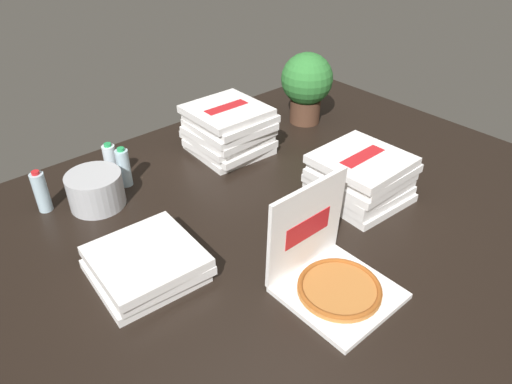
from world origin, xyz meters
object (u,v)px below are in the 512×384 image
Objects in this scene: water_bottle_1 at (124,168)px; potted_plant at (307,83)px; open_pizza_box at (330,272)px; water_bottle_2 at (111,163)px; pizza_stack_right_far at (229,130)px; water_bottle_0 at (41,192)px; ice_bucket at (96,190)px; pizza_stack_center_far at (361,177)px; pizza_stack_right_near at (147,263)px.

potted_plant is (1.25, -0.08, 0.15)m from water_bottle_1.
water_bottle_2 is (-0.26, 1.27, 0.02)m from open_pizza_box.
pizza_stack_right_far is at bearing -179.92° from potted_plant.
pizza_stack_right_far is 2.02× the size of water_bottle_0.
water_bottle_1 is 1.00× the size of water_bottle_2.
water_bottle_2 is at bearing 107.53° from water_bottle_1.
water_bottle_0 is (-0.21, 0.13, 0.02)m from ice_bucket.
pizza_stack_right_far is 0.64m from potted_plant.
pizza_stack_right_far is at bearing -7.63° from water_bottle_1.
pizza_stack_center_far is (0.58, 0.32, 0.04)m from open_pizza_box.
potted_plant is (1.65, -0.14, 0.15)m from water_bottle_0.
water_bottle_1 is (-0.81, 0.87, -0.02)m from pizza_stack_center_far.
water_bottle_2 is (0.23, 0.75, 0.04)m from pizza_stack_right_near.
pizza_stack_center_far is at bearing -118.95° from potted_plant.
pizza_stack_right_far reaches higher than water_bottle_0.
pizza_stack_right_near is at bearing 168.83° from pizza_stack_center_far.
water_bottle_1 is at bearing 101.06° from open_pizza_box.
ice_bucket is 0.25m from water_bottle_0.
water_bottle_2 is 0.48× the size of potted_plant.
pizza_stack_center_far reaches higher than water_bottle_2.
water_bottle_0 reaches higher than pizza_stack_right_near.
pizza_stack_right_near is at bearing -111.64° from water_bottle_1.
water_bottle_0 is 1.00× the size of water_bottle_2.
pizza_stack_center_far is 0.95× the size of potted_plant.
pizza_stack_right_near is 1.04× the size of pizza_stack_center_far.
pizza_stack_right_far is (-0.19, 0.79, 0.02)m from pizza_stack_center_far.
water_bottle_0 is 0.37m from water_bottle_2.
pizza_stack_right_far is at bearing -0.84° from ice_bucket.
water_bottle_0 is 1.66m from potted_plant.
ice_bucket is at bearing 179.16° from pizza_stack_right_far.
pizza_stack_right_near is 1.68× the size of ice_bucket.
water_bottle_0 and water_bottle_1 have the same top height.
pizza_stack_right_far is 0.63m from water_bottle_1.
water_bottle_1 and water_bottle_2 have the same top height.
water_bottle_2 reaches higher than pizza_stack_right_near.
pizza_stack_right_near is 0.73m from water_bottle_0.
water_bottle_1 is 0.09m from water_bottle_2.
pizza_stack_center_far is at bearing -38.62° from ice_bucket.
water_bottle_0 is at bearing 142.54° from pizza_stack_center_far.
ice_bucket is 0.23m from water_bottle_2.
pizza_stack_right_near is 2.06× the size of water_bottle_1.
pizza_stack_right_near is (-0.49, 0.53, -0.02)m from open_pizza_box.
pizza_stack_center_far is 1.28m from ice_bucket.
pizza_stack_center_far is 1.98× the size of water_bottle_2.
pizza_stack_right_near is at bearing -159.06° from potted_plant.
pizza_stack_right_far is at bearing 70.66° from open_pizza_box.
potted_plant reaches higher than pizza_stack_right_near.
open_pizza_box is at bearing -78.49° from water_bottle_2.
open_pizza_box is 1.30m from water_bottle_2.
open_pizza_box is 1.21m from water_bottle_1.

